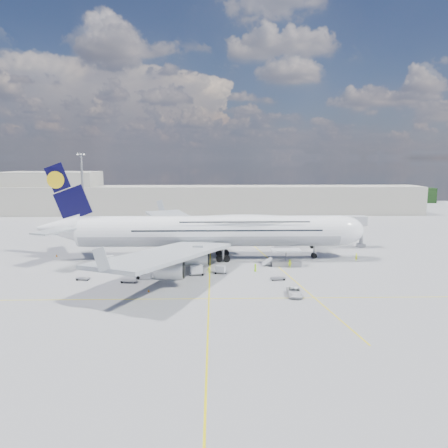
{
  "coord_description": "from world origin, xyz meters",
  "views": [
    {
      "loc": [
        0.87,
        -92.1,
        23.87
      ],
      "look_at": [
        3.26,
        8.0,
        8.72
      ],
      "focal_mm": 35.0,
      "sensor_mm": 36.0,
      "label": 1
    }
  ],
  "objects_px": {
    "cargo_loader": "(285,260)",
    "dolly_nose_near": "(278,278)",
    "dolly_back": "(109,260)",
    "cone_wing_left_outer": "(159,244)",
    "dolly_row_a": "(83,278)",
    "cone_nose": "(314,253)",
    "dolly_row_c": "(196,270)",
    "baggage_tug": "(144,274)",
    "crew_van": "(255,268)",
    "light_mast": "(83,193)",
    "catering_truck_outer": "(158,226)",
    "crew_nose": "(356,257)",
    "cone_wing_right_outer": "(149,291)",
    "crew_tug": "(209,271)",
    "crew_wing": "(145,273)",
    "dolly_row_b": "(129,281)",
    "catering_truck_inner": "(159,238)",
    "cone_wing_left_inner": "(164,247)",
    "dolly_nose_far": "(220,269)",
    "cone_tail": "(57,255)",
    "crew_loader": "(290,264)",
    "cone_wing_right_inner": "(178,267)",
    "service_van": "(294,292)",
    "jet_bridge": "(323,223)",
    "airliner": "(211,230)"
  },
  "relations": [
    {
      "from": "light_mast",
      "to": "catering_truck_outer",
      "type": "xyz_separation_m",
      "value": [
        22.83,
        2.65,
        -11.17
      ]
    },
    {
      "from": "service_van",
      "to": "crew_wing",
      "type": "bearing_deg",
      "value": 158.14
    },
    {
      "from": "crew_loader",
      "to": "cone_wing_right_inner",
      "type": "relative_size",
      "value": 2.96
    },
    {
      "from": "cargo_loader",
      "to": "cone_wing_left_inner",
      "type": "relative_size",
      "value": 13.3
    },
    {
      "from": "dolly_row_c",
      "to": "baggage_tug",
      "type": "height_order",
      "value": "dolly_row_c"
    },
    {
      "from": "airliner",
      "to": "cone_wing_left_outer",
      "type": "xyz_separation_m",
      "value": [
        -14.65,
        17.52,
        -6.6
      ]
    },
    {
      "from": "dolly_row_c",
      "to": "crew_wing",
      "type": "height_order",
      "value": "dolly_row_c"
    },
    {
      "from": "dolly_nose_far",
      "to": "cone_tail",
      "type": "xyz_separation_m",
      "value": [
        -39.87,
        16.63,
        -0.58
      ]
    },
    {
      "from": "catering_truck_inner",
      "to": "crew_nose",
      "type": "relative_size",
      "value": 3.93
    },
    {
      "from": "crew_nose",
      "to": "crew_loader",
      "type": "distance_m",
      "value": 17.94
    },
    {
      "from": "dolly_back",
      "to": "crew_nose",
      "type": "bearing_deg",
      "value": -21.54
    },
    {
      "from": "airliner",
      "to": "cone_tail",
      "type": "relative_size",
      "value": 123.4
    },
    {
      "from": "dolly_row_c",
      "to": "cone_nose",
      "type": "bearing_deg",
      "value": 21.0
    },
    {
      "from": "dolly_back",
      "to": "cone_wing_left_outer",
      "type": "height_order",
      "value": "dolly_back"
    },
    {
      "from": "dolly_row_c",
      "to": "catering_truck_inner",
      "type": "height_order",
      "value": "catering_truck_inner"
    },
    {
      "from": "dolly_row_a",
      "to": "cone_wing_left_outer",
      "type": "bearing_deg",
      "value": 92.95
    },
    {
      "from": "baggage_tug",
      "to": "crew_van",
      "type": "distance_m",
      "value": 23.31
    },
    {
      "from": "catering_truck_outer",
      "to": "light_mast",
      "type": "bearing_deg",
      "value": -168.36
    },
    {
      "from": "dolly_row_a",
      "to": "crew_tug",
      "type": "distance_m",
      "value": 25.16
    },
    {
      "from": "cargo_loader",
      "to": "service_van",
      "type": "xyz_separation_m",
      "value": [
        -1.86,
        -21.73,
        -0.52
      ]
    },
    {
      "from": "cone_wing_left_outer",
      "to": "jet_bridge",
      "type": "bearing_deg",
      "value": -8.47
    },
    {
      "from": "dolly_row_c",
      "to": "crew_wing",
      "type": "xyz_separation_m",
      "value": [
        -10.37,
        -0.88,
        -0.31
      ]
    },
    {
      "from": "crew_nose",
      "to": "cone_tail",
      "type": "height_order",
      "value": "crew_nose"
    },
    {
      "from": "catering_truck_inner",
      "to": "crew_tug",
      "type": "height_order",
      "value": "catering_truck_inner"
    },
    {
      "from": "light_mast",
      "to": "dolly_row_a",
      "type": "xyz_separation_m",
      "value": [
        14.96,
        -52.79,
        -12.91
      ]
    },
    {
      "from": "jet_bridge",
      "to": "crew_wing",
      "type": "relative_size",
      "value": 12.25
    },
    {
      "from": "cargo_loader",
      "to": "crew_van",
      "type": "xyz_separation_m",
      "value": [
        -7.14,
        -5.04,
        -0.41
      ]
    },
    {
      "from": "dolly_nose_far",
      "to": "dolly_row_c",
      "type": "bearing_deg",
      "value": -148.94
    },
    {
      "from": "crew_tug",
      "to": "cone_nose",
      "type": "height_order",
      "value": "crew_tug"
    },
    {
      "from": "dolly_nose_far",
      "to": "crew_tug",
      "type": "bearing_deg",
      "value": -136.41
    },
    {
      "from": "baggage_tug",
      "to": "crew_nose",
      "type": "bearing_deg",
      "value": 23.45
    },
    {
      "from": "dolly_nose_near",
      "to": "crew_tug",
      "type": "distance_m",
      "value": 14.24
    },
    {
      "from": "dolly_row_a",
      "to": "dolly_row_b",
      "type": "distance_m",
      "value": 9.6
    },
    {
      "from": "jet_bridge",
      "to": "dolly_nose_near",
      "type": "xyz_separation_m",
      "value": [
        -16.25,
        -29.58,
        -6.53
      ]
    },
    {
      "from": "cargo_loader",
      "to": "dolly_nose_near",
      "type": "xyz_separation_m",
      "value": [
        -3.26,
        -11.54,
        -0.93
      ]
    },
    {
      "from": "dolly_row_b",
      "to": "dolly_nose_near",
      "type": "xyz_separation_m",
      "value": [
        29.19,
        1.07,
        -0.03
      ]
    },
    {
      "from": "crew_loader",
      "to": "cone_wing_left_outer",
      "type": "xyz_separation_m",
      "value": [
        -31.92,
        26.85,
        -0.63
      ]
    },
    {
      "from": "dolly_row_a",
      "to": "cone_nose",
      "type": "bearing_deg",
      "value": 43.48
    },
    {
      "from": "crew_tug",
      "to": "cone_wing_left_inner",
      "type": "xyz_separation_m",
      "value": [
        -12.34,
        27.73,
        -0.5
      ]
    },
    {
      "from": "baggage_tug",
      "to": "service_van",
      "type": "xyz_separation_m",
      "value": [
        28.07,
        -11.78,
        -0.13
      ]
    },
    {
      "from": "dolly_nose_near",
      "to": "cone_tail",
      "type": "relative_size",
      "value": 4.76
    },
    {
      "from": "cone_wing_left_outer",
      "to": "cone_wing_right_outer",
      "type": "bearing_deg",
      "value": -85.41
    },
    {
      "from": "baggage_tug",
      "to": "crew_wing",
      "type": "xyz_separation_m",
      "value": [
        0.02,
        1.56,
        -0.09
      ]
    },
    {
      "from": "cargo_loader",
      "to": "dolly_nose_near",
      "type": "height_order",
      "value": "cargo_loader"
    },
    {
      "from": "dolly_row_a",
      "to": "catering_truck_inner",
      "type": "xyz_separation_m",
      "value": [
        10.91,
        33.9,
        1.75
      ]
    },
    {
      "from": "crew_nose",
      "to": "cone_wing_right_inner",
      "type": "relative_size",
      "value": 3.08
    },
    {
      "from": "service_van",
      "to": "cone_tail",
      "type": "height_order",
      "value": "service_van"
    },
    {
      "from": "crew_wing",
      "to": "dolly_nose_near",
      "type": "bearing_deg",
      "value": -88.8
    },
    {
      "from": "catering_truck_inner",
      "to": "cone_tail",
      "type": "distance_m",
      "value": 26.9
    },
    {
      "from": "crew_wing",
      "to": "cone_wing_left_inner",
      "type": "bearing_deg",
      "value": 6.62
    }
  ]
}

